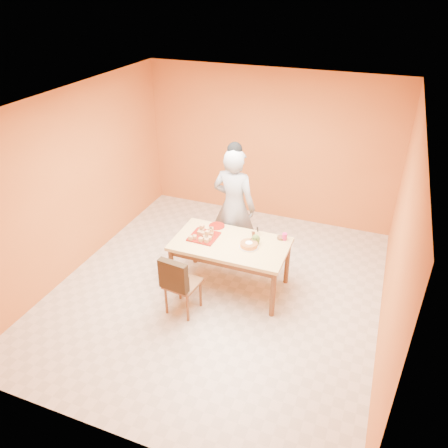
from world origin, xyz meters
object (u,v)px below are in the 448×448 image
at_px(pastry_platter, 204,236).
at_px(magenta_glass, 285,237).
at_px(red_dinner_plate, 217,226).
at_px(egg_ornament, 256,239).
at_px(dining_chair, 182,283).
at_px(checker_tin, 281,238).
at_px(dining_table, 230,248).
at_px(person, 234,207).
at_px(sponge_cake, 249,245).

distance_m(pastry_platter, magenta_glass, 1.14).
height_order(red_dinner_plate, egg_ornament, egg_ornament).
relative_size(dining_chair, egg_ornament, 6.23).
distance_m(dining_chair, egg_ornament, 1.17).
xyz_separation_m(dining_chair, checker_tin, (1.04, 1.08, 0.30)).
height_order(red_dinner_plate, checker_tin, checker_tin).
xyz_separation_m(dining_table, person, (-0.21, 0.70, 0.27)).
height_order(pastry_platter, red_dinner_plate, pastry_platter).
xyz_separation_m(magenta_glass, checker_tin, (-0.05, 0.01, -0.03)).
bearing_deg(dining_chair, red_dinner_plate, 92.79).
relative_size(red_dinner_plate, checker_tin, 2.10).
distance_m(dining_table, dining_chair, 0.86).
xyz_separation_m(egg_ornament, checker_tin, (0.29, 0.25, -0.06)).
distance_m(red_dinner_plate, checker_tin, 0.97).
bearing_deg(dining_table, red_dinner_plate, 134.59).
bearing_deg(pastry_platter, sponge_cake, -1.19).
bearing_deg(sponge_cake, egg_ornament, 62.08).
height_order(red_dinner_plate, sponge_cake, sponge_cake).
bearing_deg(pastry_platter, dining_table, 0.05).
bearing_deg(magenta_glass, dining_table, -153.13).
distance_m(dining_table, pastry_platter, 0.42).
height_order(dining_table, magenta_glass, magenta_glass).
height_order(pastry_platter, magenta_glass, magenta_glass).
distance_m(dining_table, magenta_glass, 0.78).
bearing_deg(dining_table, person, 106.26).
height_order(dining_table, red_dinner_plate, red_dinner_plate).
distance_m(pastry_platter, sponge_cake, 0.68).
distance_m(dining_chair, sponge_cake, 1.04).
height_order(person, sponge_cake, person).
xyz_separation_m(person, checker_tin, (0.83, -0.35, -0.16)).
xyz_separation_m(pastry_platter, egg_ornament, (0.74, 0.10, 0.06)).
xyz_separation_m(person, magenta_glass, (0.89, -0.36, -0.13)).
bearing_deg(checker_tin, dining_table, -150.91).
relative_size(person, egg_ornament, 12.87).
bearing_deg(magenta_glass, checker_tin, 173.80).
distance_m(pastry_platter, red_dinner_plate, 0.36).
distance_m(dining_table, person, 0.78).
relative_size(dining_table, red_dinner_plate, 6.84).
bearing_deg(checker_tin, red_dinner_plate, 180.00).
bearing_deg(egg_ornament, sponge_cake, -121.12).
bearing_deg(person, dining_table, 112.13).
distance_m(person, egg_ornament, 0.82).
xyz_separation_m(red_dinner_plate, egg_ornament, (0.68, -0.25, 0.07)).
bearing_deg(checker_tin, magenta_glass, -6.20).
distance_m(person, sponge_cake, 0.87).
relative_size(sponge_cake, checker_tin, 2.16).
xyz_separation_m(dining_chair, red_dinner_plate, (0.07, 1.08, 0.30)).
relative_size(red_dinner_plate, magenta_glass, 2.34).
relative_size(sponge_cake, egg_ornament, 1.65).
bearing_deg(dining_chair, egg_ornament, 54.35).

